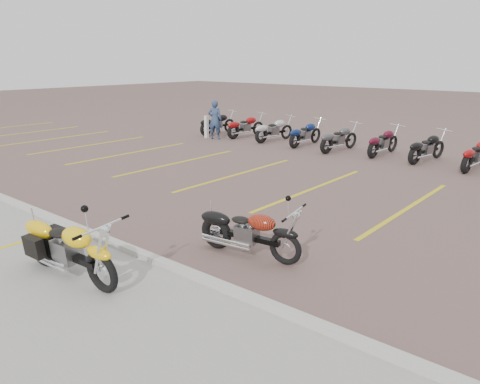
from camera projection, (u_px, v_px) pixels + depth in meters
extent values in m
plane|color=brown|center=(214.00, 227.00, 10.04)|extent=(100.00, 100.00, 0.00)
cube|color=#9E9B93|center=(1.00, 310.00, 6.72)|extent=(60.00, 5.00, 0.01)
cube|color=#ADAAA3|center=(139.00, 253.00, 8.55)|extent=(60.00, 0.18, 0.12)
torus|color=black|center=(104.00, 273.00, 7.13)|extent=(0.70, 0.15, 0.69)
torus|color=black|center=(44.00, 247.00, 8.10)|extent=(0.74, 0.21, 0.74)
cube|color=black|center=(72.00, 256.00, 7.60)|extent=(1.39, 0.19, 0.11)
cube|color=slate|center=(69.00, 251.00, 7.61)|extent=(0.46, 0.34, 0.36)
ellipsoid|color=yellow|center=(80.00, 238.00, 7.32)|extent=(0.63, 0.37, 0.32)
ellipsoid|color=black|center=(63.00, 233.00, 7.62)|extent=(0.43, 0.30, 0.13)
torus|color=black|center=(286.00, 249.00, 8.12)|extent=(0.62, 0.18, 0.61)
torus|color=black|center=(217.00, 233.00, 8.87)|extent=(0.67, 0.24, 0.65)
cube|color=black|center=(250.00, 238.00, 8.48)|extent=(1.23, 0.27, 0.09)
cube|color=slate|center=(248.00, 234.00, 8.49)|extent=(0.43, 0.33, 0.32)
ellipsoid|color=black|center=(263.00, 223.00, 8.25)|extent=(0.58, 0.37, 0.28)
ellipsoid|color=black|center=(242.00, 220.00, 8.48)|extent=(0.40, 0.29, 0.11)
imported|color=navy|center=(215.00, 120.00, 20.88)|extent=(0.76, 0.66, 1.74)
cube|color=silver|center=(206.00, 127.00, 21.40)|extent=(0.15, 0.15, 1.00)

